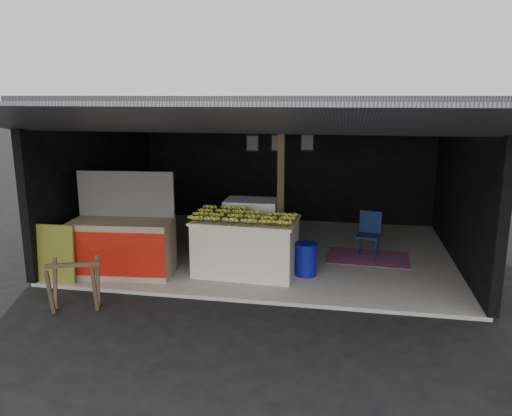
% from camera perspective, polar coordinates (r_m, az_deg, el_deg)
% --- Properties ---
extents(ground, '(80.00, 80.00, 0.00)m').
position_cam_1_polar(ground, '(7.57, -1.54, -10.79)').
color(ground, black).
rests_on(ground, ground).
extents(concrete_slab, '(7.00, 5.00, 0.06)m').
position_cam_1_polar(concrete_slab, '(9.87, 1.53, -4.91)').
color(concrete_slab, gray).
rests_on(concrete_slab, ground).
extents(shophouse, '(7.40, 7.29, 3.02)m').
position_cam_1_polar(shophouse, '(9.75, 1.90, 7.32)').
color(shophouse, black).
rests_on(shophouse, ground).
extents(banana_table, '(1.76, 1.12, 0.95)m').
position_cam_1_polar(banana_table, '(8.46, -1.16, -4.34)').
color(banana_table, beige).
rests_on(banana_table, concrete_slab).
extents(banana_pile, '(1.63, 1.02, 0.19)m').
position_cam_1_polar(banana_pile, '(8.31, -1.18, -0.61)').
color(banana_pile, gold).
rests_on(banana_pile, banana_table).
extents(white_crate, '(0.98, 0.68, 1.08)m').
position_cam_1_polar(white_crate, '(9.36, -0.51, -2.27)').
color(white_crate, white).
rests_on(white_crate, concrete_slab).
extents(neighbor_stall, '(1.73, 0.90, 1.72)m').
position_cam_1_polar(neighbor_stall, '(8.67, -15.02, -4.11)').
color(neighbor_stall, '#998466').
rests_on(neighbor_stall, concrete_slab).
extents(green_signboard, '(0.63, 0.11, 0.95)m').
position_cam_1_polar(green_signboard, '(8.67, -21.90, -4.87)').
color(green_signboard, black).
rests_on(green_signboard, concrete_slab).
extents(sawhorse, '(0.83, 0.82, 0.72)m').
position_cam_1_polar(sawhorse, '(7.60, -20.07, -7.81)').
color(sawhorse, brown).
rests_on(sawhorse, ground).
extents(water_barrel, '(0.36, 0.36, 0.52)m').
position_cam_1_polar(water_barrel, '(8.46, 5.74, -5.94)').
color(water_barrel, navy).
rests_on(water_barrel, concrete_slab).
extents(plastic_chair, '(0.49, 0.49, 0.86)m').
position_cam_1_polar(plastic_chair, '(9.52, 12.82, -2.54)').
color(plastic_chair, '#0A183B').
rests_on(plastic_chair, concrete_slab).
extents(magenta_rug, '(1.55, 1.08, 0.01)m').
position_cam_1_polar(magenta_rug, '(9.59, 12.65, -5.53)').
color(magenta_rug, '#761A4F').
rests_on(magenta_rug, concrete_slab).
extents(picture_frames, '(1.62, 0.04, 0.46)m').
position_cam_1_polar(picture_frames, '(11.84, 2.64, 7.46)').
color(picture_frames, black).
rests_on(picture_frames, shophouse).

